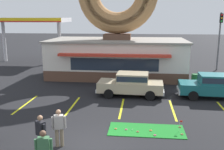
# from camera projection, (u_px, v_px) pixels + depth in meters

# --- Properties ---
(ground_plane) EXTENTS (160.00, 160.00, 0.00)m
(ground_plane) POSITION_uv_depth(u_px,v_px,m) (85.00, 147.00, 10.91)
(ground_plane) COLOR black
(donut_shop_building) EXTENTS (12.30, 6.75, 10.96)m
(donut_shop_building) POSITION_uv_depth(u_px,v_px,m) (117.00, 35.00, 23.65)
(donut_shop_building) COLOR brown
(donut_shop_building) RESTS_ON ground
(putting_mat) EXTENTS (3.59, 1.56, 0.03)m
(putting_mat) POSITION_uv_depth(u_px,v_px,m) (146.00, 130.00, 12.49)
(putting_mat) COLOR #197523
(putting_mat) RESTS_ON ground
(mini_donut_near_left) EXTENTS (0.13, 0.13, 0.04)m
(mini_donut_near_left) POSITION_uv_depth(u_px,v_px,m) (116.00, 129.00, 12.58)
(mini_donut_near_left) COLOR #D17F47
(mini_donut_near_left) RESTS_ON putting_mat
(mini_donut_near_right) EXTENTS (0.13, 0.13, 0.04)m
(mini_donut_near_right) POSITION_uv_depth(u_px,v_px,m) (155.00, 135.00, 11.89)
(mini_donut_near_right) COLOR #D8667F
(mini_donut_near_right) RESTS_ON putting_mat
(mini_donut_mid_left) EXTENTS (0.13, 0.13, 0.04)m
(mini_donut_mid_left) POSITION_uv_depth(u_px,v_px,m) (138.00, 132.00, 12.26)
(mini_donut_mid_left) COLOR #A5724C
(mini_donut_mid_left) RESTS_ON putting_mat
(mini_donut_mid_centre) EXTENTS (0.13, 0.13, 0.04)m
(mini_donut_mid_centre) POSITION_uv_depth(u_px,v_px,m) (151.00, 130.00, 12.39)
(mini_donut_mid_centre) COLOR #D17F47
(mini_donut_mid_centre) RESTS_ON putting_mat
(mini_donut_mid_right) EXTENTS (0.13, 0.13, 0.04)m
(mini_donut_mid_right) POSITION_uv_depth(u_px,v_px,m) (182.00, 134.00, 11.98)
(mini_donut_mid_right) COLOR #A5724C
(mini_donut_mid_right) RESTS_ON putting_mat
(mini_donut_far_left) EXTENTS (0.13, 0.13, 0.04)m
(mini_donut_far_left) POSITION_uv_depth(u_px,v_px,m) (180.00, 127.00, 12.77)
(mini_donut_far_left) COLOR brown
(mini_donut_far_left) RESTS_ON putting_mat
(mini_donut_far_centre) EXTENTS (0.13, 0.13, 0.04)m
(mini_donut_far_centre) POSITION_uv_depth(u_px,v_px,m) (126.00, 129.00, 12.50)
(mini_donut_far_centre) COLOR #D8667F
(mini_donut_far_centre) RESTS_ON putting_mat
(golf_ball) EXTENTS (0.04, 0.04, 0.04)m
(golf_ball) POSITION_uv_depth(u_px,v_px,m) (132.00, 130.00, 12.46)
(golf_ball) COLOR white
(golf_ball) RESTS_ON putting_mat
(putting_flag_pin) EXTENTS (0.13, 0.01, 0.55)m
(putting_flag_pin) POSITION_uv_depth(u_px,v_px,m) (181.00, 123.00, 12.25)
(putting_flag_pin) COLOR silver
(putting_flag_pin) RESTS_ON putting_mat
(car_champagne) EXTENTS (4.62, 2.11, 1.60)m
(car_champagne) POSITION_uv_depth(u_px,v_px,m) (131.00, 83.00, 17.94)
(car_champagne) COLOR #BCAD89
(car_champagne) RESTS_ON ground
(car_teal) EXTENTS (4.62, 2.10, 1.60)m
(car_teal) POSITION_uv_depth(u_px,v_px,m) (214.00, 85.00, 17.48)
(car_teal) COLOR #196066
(car_teal) RESTS_ON ground
(pedestrian_leather_jacket_man) EXTENTS (0.50, 0.42, 1.61)m
(pedestrian_leather_jacket_man) POSITION_uv_depth(u_px,v_px,m) (41.00, 133.00, 10.18)
(pedestrian_leather_jacket_man) COLOR slate
(pedestrian_leather_jacket_man) RESTS_ON ground
(pedestrian_clipboard_woman) EXTENTS (0.57, 0.35, 1.62)m
(pedestrian_clipboard_woman) POSITION_uv_depth(u_px,v_px,m) (59.00, 126.00, 10.78)
(pedestrian_clipboard_woman) COLOR #7F7056
(pedestrian_clipboard_woman) RESTS_ON ground
(trash_bin) EXTENTS (0.57, 0.57, 0.97)m
(trash_bin) POSITION_uv_depth(u_px,v_px,m) (195.00, 80.00, 20.59)
(trash_bin) COLOR #1E662D
(trash_bin) RESTS_ON ground
(traffic_light_pole) EXTENTS (0.28, 0.47, 5.80)m
(traffic_light_pole) POSITION_uv_depth(u_px,v_px,m) (220.00, 34.00, 26.24)
(traffic_light_pole) COLOR #595B60
(traffic_light_pole) RESTS_ON ground
(gas_station_canopy) EXTENTS (9.00, 4.46, 5.30)m
(gas_station_canopy) POSITION_uv_depth(u_px,v_px,m) (30.00, 21.00, 31.29)
(gas_station_canopy) COLOR silver
(gas_station_canopy) RESTS_ON ground
(parking_stripe_left) EXTENTS (0.12, 3.60, 0.01)m
(parking_stripe_left) POSITION_uv_depth(u_px,v_px,m) (26.00, 104.00, 16.28)
(parking_stripe_left) COLOR yellow
(parking_stripe_left) RESTS_ON ground
(parking_stripe_mid_left) EXTENTS (0.12, 3.60, 0.01)m
(parking_stripe_mid_left) POSITION_uv_depth(u_px,v_px,m) (73.00, 106.00, 15.96)
(parking_stripe_mid_left) COLOR yellow
(parking_stripe_mid_left) RESTS_ON ground
(parking_stripe_centre) EXTENTS (0.12, 3.60, 0.01)m
(parking_stripe_centre) POSITION_uv_depth(u_px,v_px,m) (122.00, 108.00, 15.64)
(parking_stripe_centre) COLOR yellow
(parking_stripe_centre) RESTS_ON ground
(parking_stripe_mid_right) EXTENTS (0.12, 3.60, 0.01)m
(parking_stripe_mid_right) POSITION_uv_depth(u_px,v_px,m) (173.00, 110.00, 15.32)
(parking_stripe_mid_right) COLOR yellow
(parking_stripe_mid_right) RESTS_ON ground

